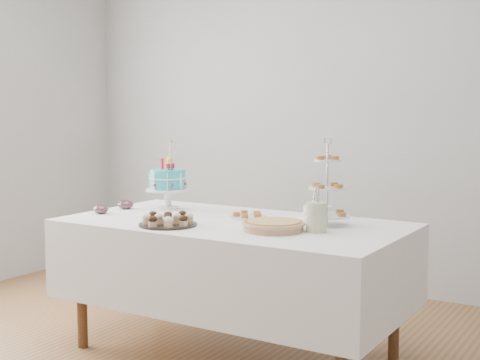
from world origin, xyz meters
The scene contains 11 objects.
walls centered at (0.00, 0.00, 1.35)m, with size 5.04×4.04×2.70m.
table centered at (0.00, 0.30, 0.54)m, with size 1.92×1.02×0.77m.
birthday_cake centered at (-0.61, 0.49, 0.89)m, with size 0.28×0.28×0.43m.
cupcake_tray centered at (-0.23, 0.00, 0.81)m, with size 0.32×0.32×0.07m.
pie centered at (0.33, 0.17, 0.80)m, with size 0.33×0.33×0.05m.
tiered_stand centered at (0.50, 0.47, 0.97)m, with size 0.25×0.25×0.48m.
plate_stack centered at (0.33, 0.70, 0.80)m, with size 0.17×0.17×0.07m.
pastry_plate centered at (0.01, 0.45, 0.79)m, with size 0.23×0.23×0.03m.
jam_bowl_a centered at (-0.84, 0.13, 0.80)m, with size 0.09×0.09×0.06m.
jam_bowl_b centered at (-0.84, 0.35, 0.80)m, with size 0.10×0.10×0.06m.
utensil_pitcher centered at (0.54, 0.25, 0.85)m, with size 0.11×0.10×0.23m.
Camera 1 is at (1.97, -2.84, 1.40)m, focal length 50.00 mm.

